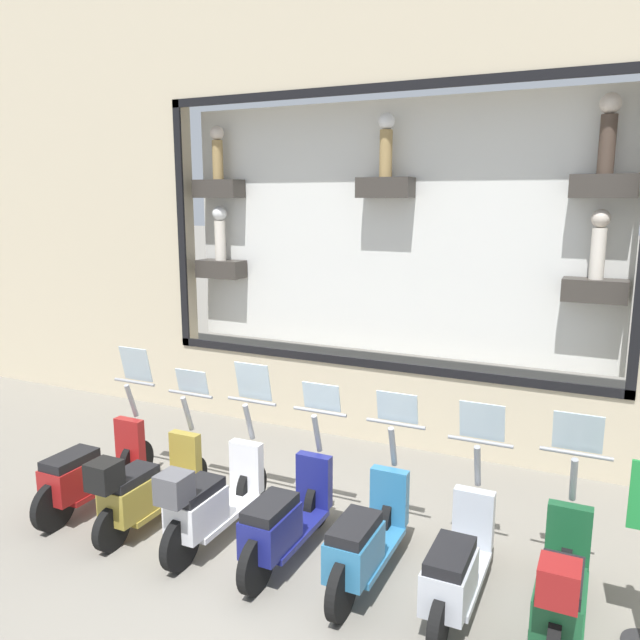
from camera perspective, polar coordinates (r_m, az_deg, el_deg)
ground_plane at (r=6.49m, az=-6.57°, el=-21.29°), size 120.00×120.00×0.00m
building_facade at (r=8.82m, az=5.85°, el=19.02°), size 1.20×36.00×9.16m
scooter_green_0 at (r=5.64m, az=21.19°, el=-21.79°), size 1.80×0.61×1.63m
scooter_silver_1 at (r=5.80m, az=12.42°, el=-20.97°), size 1.79×0.60×1.61m
scooter_teal_2 at (r=5.99m, az=4.22°, el=-19.30°), size 1.81×0.60×1.59m
scooter_navy_3 at (r=6.29m, az=-3.20°, el=-17.69°), size 1.81×0.60×1.57m
scooter_white_4 at (r=6.63m, az=-10.03°, el=-15.87°), size 1.80×0.60×1.70m
scooter_olive_5 at (r=7.10m, az=-15.77°, el=-14.45°), size 1.79×0.60×1.52m
scooter_red_6 at (r=7.69m, az=-20.19°, el=-12.79°), size 1.81×0.61×1.70m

